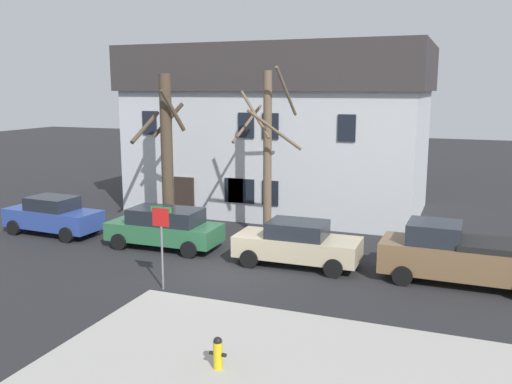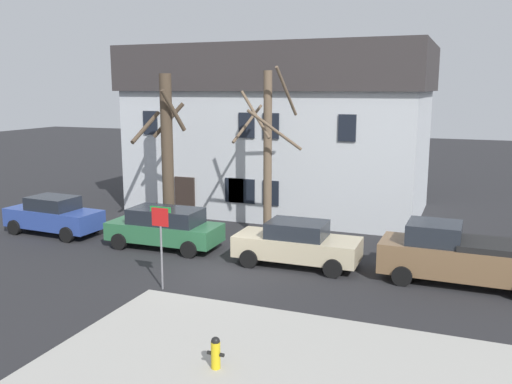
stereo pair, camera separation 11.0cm
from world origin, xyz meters
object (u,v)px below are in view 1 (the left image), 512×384
object	(u,v)px
tree_bare_mid	(267,151)
fire_hydrant	(218,352)
street_sign_pole	(161,232)
building_main	(279,128)
pickup_truck_brown	(462,255)
car_green_wagon	(165,227)
bicycle_leaning	(160,216)
tree_bare_near	(166,151)
car_blue_sedan	(53,216)
car_beige_sedan	(297,243)

from	to	relation	value
tree_bare_mid	fire_hydrant	bearing A→B (deg)	-75.39
tree_bare_mid	street_sign_pole	world-z (taller)	tree_bare_mid
building_main	pickup_truck_brown	bearing A→B (deg)	-43.51
car_green_wagon	street_sign_pole	bearing A→B (deg)	-60.42
pickup_truck_brown	bicycle_leaning	world-z (taller)	pickup_truck_brown
tree_bare_near	car_blue_sedan	bearing A→B (deg)	-151.48
car_beige_sedan	street_sign_pole	bearing A→B (deg)	-130.08
tree_bare_mid	car_blue_sedan	size ratio (longest dim) A/B	1.61
car_beige_sedan	bicycle_leaning	size ratio (longest dim) A/B	2.67
car_beige_sedan	pickup_truck_brown	bearing A→B (deg)	1.28
building_main	street_sign_pole	bearing A→B (deg)	-87.67
tree_bare_near	bicycle_leaning	distance (m)	3.74
tree_bare_near	street_sign_pole	world-z (taller)	tree_bare_near
fire_hydrant	bicycle_leaning	bearing A→B (deg)	126.08
car_green_wagon	pickup_truck_brown	xyz separation A→B (m)	(11.56, -0.09, 0.11)
street_sign_pole	tree_bare_near	bearing A→B (deg)	118.77
tree_bare_mid	pickup_truck_brown	xyz separation A→B (m)	(8.09, -2.93, -2.91)
tree_bare_mid	car_green_wagon	world-z (taller)	tree_bare_mid
tree_bare_near	street_sign_pole	xyz separation A→B (m)	(3.72, -6.78, -1.80)
building_main	street_sign_pole	size ratio (longest dim) A/B	5.58
car_green_wagon	fire_hydrant	size ratio (longest dim) A/B	6.12
car_green_wagon	bicycle_leaning	distance (m)	4.44
building_main	car_beige_sedan	size ratio (longest dim) A/B	3.33
fire_hydrant	tree_bare_mid	bearing A→B (deg)	104.61
tree_bare_near	car_green_wagon	bearing A→B (deg)	-62.63
tree_bare_mid	car_beige_sedan	world-z (taller)	tree_bare_mid
building_main	car_green_wagon	size ratio (longest dim) A/B	3.27
tree_bare_mid	pickup_truck_brown	size ratio (longest dim) A/B	1.34
car_green_wagon	car_beige_sedan	world-z (taller)	car_beige_sedan
building_main	tree_bare_near	bearing A→B (deg)	-115.79
tree_bare_mid	car_blue_sedan	distance (m)	10.18
tree_bare_near	fire_hydrant	size ratio (longest dim) A/B	9.25
fire_hydrant	car_beige_sedan	bearing A→B (deg)	94.40
building_main	bicycle_leaning	xyz separation A→B (m)	(-4.33, -5.45, -4.05)
pickup_truck_brown	street_sign_pole	world-z (taller)	street_sign_pole
bicycle_leaning	car_green_wagon	bearing A→B (deg)	-56.05
building_main	car_blue_sedan	world-z (taller)	building_main
car_blue_sedan	car_green_wagon	world-z (taller)	car_blue_sedan
car_blue_sedan	bicycle_leaning	size ratio (longest dim) A/B	2.64
tree_bare_near	pickup_truck_brown	bearing A→B (deg)	-11.52
car_green_wagon	pickup_truck_brown	bearing A→B (deg)	-0.43
building_main	tree_bare_near	distance (m)	7.33
building_main	car_beige_sedan	xyz separation A→B (m)	(3.93, -9.33, -3.58)
car_beige_sedan	pickup_truck_brown	distance (m)	5.77
building_main	fire_hydrant	bearing A→B (deg)	-75.50
building_main	car_beige_sedan	distance (m)	10.74
car_blue_sedan	car_green_wagon	distance (m)	5.85
car_green_wagon	street_sign_pole	world-z (taller)	street_sign_pole
car_blue_sedan	car_beige_sedan	world-z (taller)	car_blue_sedan
tree_bare_mid	car_blue_sedan	xyz separation A→B (m)	(-9.31, -2.77, -3.04)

